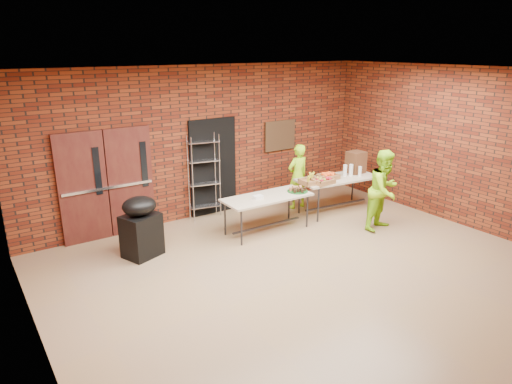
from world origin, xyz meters
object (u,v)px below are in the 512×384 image
at_px(covered_grill, 141,227).
at_px(volunteer_man, 384,190).
at_px(volunteer_woman, 298,176).
at_px(table_right, 337,180).
at_px(wire_rack, 204,177).
at_px(table_left, 267,199).
at_px(coffee_dispenser, 356,162).

distance_m(covered_grill, volunteer_man, 4.75).
bearing_deg(covered_grill, volunteer_woman, -13.65).
bearing_deg(table_right, covered_grill, -176.24).
xyz_separation_m(table_right, covered_grill, (-4.48, 0.21, -0.15)).
height_order(wire_rack, volunteer_man, wire_rack).
distance_m(table_left, covered_grill, 2.50).
distance_m(wire_rack, table_right, 2.95).
bearing_deg(coffee_dispenser, wire_rack, 160.01).
xyz_separation_m(coffee_dispenser, volunteer_woman, (-1.25, 0.56, -0.27)).
height_order(table_right, coffee_dispenser, coffee_dispenser).
xyz_separation_m(wire_rack, table_left, (0.65, -1.39, -0.23)).
bearing_deg(coffee_dispenser, covered_grill, 178.55).
bearing_deg(volunteer_man, covered_grill, 151.26).
height_order(covered_grill, volunteer_woman, volunteer_woman).
bearing_deg(wire_rack, covered_grill, -137.66).
bearing_deg(table_left, covered_grill, 173.79).
distance_m(table_left, table_right, 2.01).
bearing_deg(volunteer_woman, covered_grill, 5.24).
bearing_deg(covered_grill, coffee_dispenser, -21.46).
relative_size(coffee_dispenser, volunteer_man, 0.30).
distance_m(volunteer_woman, volunteer_man, 2.05).
bearing_deg(table_left, wire_rack, 116.15).
bearing_deg(volunteer_man, table_right, 80.46).
distance_m(coffee_dispenser, volunteer_man, 1.53).
relative_size(table_left, table_right, 0.93).
bearing_deg(volunteer_man, wire_rack, 125.79).
height_order(table_left, table_right, table_right).
relative_size(wire_rack, table_right, 0.94).
bearing_deg(volunteer_man, table_left, 139.30).
bearing_deg(wire_rack, coffee_dispenser, -7.88).
bearing_deg(table_right, wire_rack, 160.72).
distance_m(coffee_dispenser, covered_grill, 5.14).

